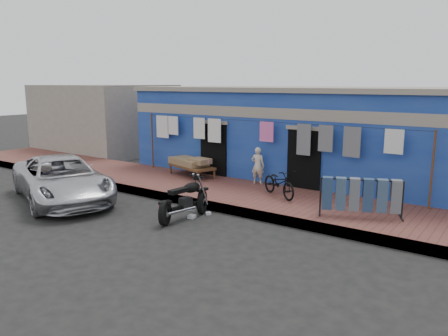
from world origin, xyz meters
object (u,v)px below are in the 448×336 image
seated_person (258,166)px  jeans_rack (361,197)px  bicycle (279,180)px  motorcycle (184,199)px  charpoy (192,167)px  car (62,178)px

seated_person → jeans_rack: (3.91, -1.58, -0.11)m
bicycle → motorcycle: size_ratio=0.89×
charpoy → jeans_rack: 6.57m
seated_person → bicycle: bearing=131.9°
seated_person → car: bearing=36.0°
car → jeans_rack: (8.13, 2.84, 0.05)m
car → seated_person: 6.11m
jeans_rack → charpoy: bearing=168.9°
seated_person → motorcycle: bearing=79.4°
car → charpoy: car is taller
motorcycle → bicycle: bearing=68.3°
charpoy → seated_person: bearing=7.2°
seated_person → motorcycle: (-0.02, -3.69, -0.31)m
seated_person → motorcycle: size_ratio=0.70×
motorcycle → jeans_rack: 4.47m
charpoy → jeans_rack: (6.44, -1.26, 0.17)m
car → motorcycle: bearing=-58.2°
seated_person → motorcycle: seated_person is taller
car → charpoy: (1.69, 4.10, -0.11)m
bicycle → motorcycle: bicycle is taller
bicycle → jeans_rack: (2.56, -0.53, -0.01)m
motorcycle → jeans_rack: (3.93, 2.11, 0.20)m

